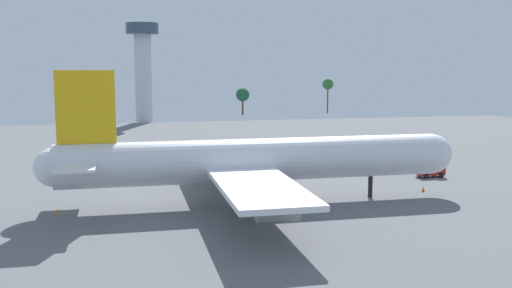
{
  "coord_description": "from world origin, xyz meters",
  "views": [
    {
      "loc": [
        -18.58,
        -83.57,
        20.76
      ],
      "look_at": [
        0.0,
        0.0,
        8.97
      ],
      "focal_mm": 40.93,
      "sensor_mm": 36.0,
      "label": 1
    }
  ],
  "objects_px": {
    "control_tower": "(143,63)",
    "safety_cone_nose": "(423,189)",
    "safety_cone_tail": "(57,211)",
    "cargo_airplane": "(255,161)",
    "baggage_tug": "(431,171)"
  },
  "relations": [
    {
      "from": "safety_cone_nose",
      "to": "control_tower",
      "type": "height_order",
      "value": "control_tower"
    },
    {
      "from": "baggage_tug",
      "to": "safety_cone_tail",
      "type": "relative_size",
      "value": 6.78
    },
    {
      "from": "cargo_airplane",
      "to": "safety_cone_tail",
      "type": "relative_size",
      "value": 84.12
    },
    {
      "from": "control_tower",
      "to": "safety_cone_tail",
      "type": "bearing_deg",
      "value": -97.07
    },
    {
      "from": "baggage_tug",
      "to": "control_tower",
      "type": "xyz_separation_m",
      "value": [
        -48.5,
        116.18,
        19.84
      ]
    },
    {
      "from": "baggage_tug",
      "to": "cargo_airplane",
      "type": "bearing_deg",
      "value": -160.55
    },
    {
      "from": "cargo_airplane",
      "to": "control_tower",
      "type": "height_order",
      "value": "control_tower"
    },
    {
      "from": "cargo_airplane",
      "to": "safety_cone_nose",
      "type": "xyz_separation_m",
      "value": [
        28.68,
        1.77,
        -6.05
      ]
    },
    {
      "from": "safety_cone_nose",
      "to": "safety_cone_tail",
      "type": "relative_size",
      "value": 1.09
    },
    {
      "from": "cargo_airplane",
      "to": "safety_cone_tail",
      "type": "bearing_deg",
      "value": -179.24
    },
    {
      "from": "control_tower",
      "to": "cargo_airplane",
      "type": "bearing_deg",
      "value": -84.59
    },
    {
      "from": "cargo_airplane",
      "to": "safety_cone_nose",
      "type": "height_order",
      "value": "cargo_airplane"
    },
    {
      "from": "cargo_airplane",
      "to": "control_tower",
      "type": "bearing_deg",
      "value": 95.41
    },
    {
      "from": "control_tower",
      "to": "safety_cone_nose",
      "type": "bearing_deg",
      "value": -72.18
    },
    {
      "from": "baggage_tug",
      "to": "safety_cone_tail",
      "type": "xyz_separation_m",
      "value": [
        -64.54,
        -13.19,
        -0.82
      ]
    }
  ]
}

